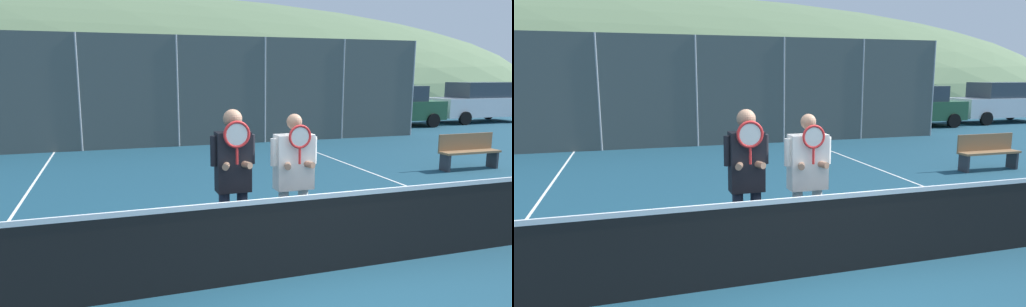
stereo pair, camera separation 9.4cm
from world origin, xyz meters
TOP-DOWN VIEW (x-y plane):
  - ground_plane at (0.00, 0.00)m, footprint 120.00×120.00m
  - hill_distant at (0.00, 55.90)m, footprint 113.29×62.94m
  - clubhouse_building at (-0.94, 17.91)m, footprint 14.01×5.50m
  - fence_back at (-0.00, 9.83)m, footprint 17.30×0.06m
  - tennis_net at (0.00, 0.00)m, footprint 9.81×0.09m
  - court_line_left_sideline at (-3.64, 3.00)m, footprint 0.05×16.00m
  - court_line_right_sideline at (3.64, 3.00)m, footprint 0.05×16.00m
  - player_leftmost at (-0.72, 0.57)m, footprint 0.54×0.34m
  - player_center_left at (0.06, 0.60)m, footprint 0.61×0.34m
  - car_far_left at (-4.76, 12.90)m, footprint 4.17×2.07m
  - car_left_of_center at (0.06, 12.66)m, footprint 4.58×2.02m
  - car_center at (5.01, 12.44)m, footprint 4.42×2.04m
  - car_right_of_center at (9.74, 12.55)m, footprint 4.14×2.00m
  - car_far_right at (14.64, 12.90)m, footprint 4.76×1.97m
  - bench_courtside at (6.09, 4.21)m, footprint 1.56×0.36m

SIDE VIEW (x-z plane):
  - ground_plane at x=0.00m, z-range 0.00..0.00m
  - hill_distant at x=0.00m, z-range -11.01..11.01m
  - court_line_left_sideline at x=-3.64m, z-range 0.00..0.01m
  - court_line_right_sideline at x=3.64m, z-range 0.00..0.01m
  - bench_courtside at x=6.09m, z-range 0.03..0.88m
  - tennis_net at x=0.00m, z-range -0.03..1.01m
  - car_center at x=5.01m, z-range 0.03..1.69m
  - car_left_of_center at x=0.06m, z-range 0.03..1.72m
  - car_right_of_center at x=9.74m, z-range 0.02..1.78m
  - car_far_left at x=-4.76m, z-range 0.01..1.85m
  - car_far_right at x=14.64m, z-range 0.01..1.89m
  - player_center_left at x=0.06m, z-range 0.16..1.94m
  - player_leftmost at x=-0.72m, z-range 0.17..2.04m
  - fence_back at x=0.00m, z-range 0.00..3.44m
  - clubhouse_building at x=-0.94m, z-range 0.02..3.58m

